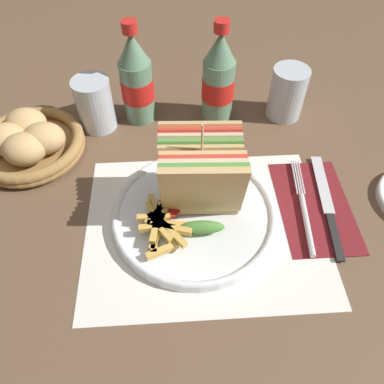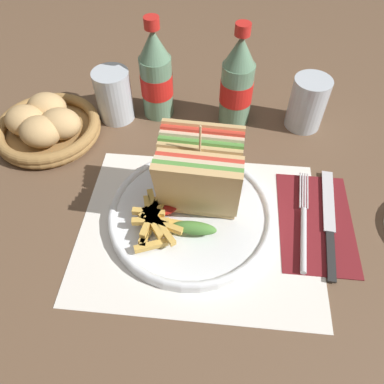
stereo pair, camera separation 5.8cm
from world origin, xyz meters
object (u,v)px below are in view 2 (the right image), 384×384
fork (304,228)px  glass_near (307,106)px  coke_bottle_near (156,76)px  club_sandwich (199,178)px  plate_main (191,214)px  knife (329,222)px  glass_far (115,98)px  bread_basket (47,126)px  coke_bottle_far (237,83)px

fork → glass_near: glass_near is taller
coke_bottle_near → glass_near: (0.29, -0.01, -0.04)m
coke_bottle_near → club_sandwich: bearing=-67.0°
plate_main → knife: (0.22, 0.01, -0.00)m
knife → glass_far: glass_far is taller
bread_basket → plate_main: bearing=-29.8°
glass_far → club_sandwich: bearing=-50.1°
club_sandwich → coke_bottle_far: 0.24m
plate_main → fork: 0.18m
plate_main → bread_basket: size_ratio=1.33×
glass_near → coke_bottle_near: bearing=178.1°
coke_bottle_near → bread_basket: 0.23m
plate_main → glass_far: glass_far is taller
coke_bottle_near → glass_far: bearing=-165.1°
coke_bottle_near → fork: bearing=-44.9°
coke_bottle_near → glass_far: size_ratio=1.94×
coke_bottle_far → club_sandwich: bearing=-102.1°
coke_bottle_far → glass_far: size_ratio=1.94×
plate_main → bread_basket: (-0.29, 0.16, 0.01)m
coke_bottle_near → glass_near: size_ratio=1.94×
knife → glass_near: 0.24m
club_sandwich → fork: size_ratio=0.84×
club_sandwich → knife: bearing=-2.6°
club_sandwich → bread_basket: bearing=153.7°
plate_main → club_sandwich: 0.07m
knife → coke_bottle_far: bearing=128.3°
plate_main → glass_far: (-0.17, 0.23, 0.03)m
coke_bottle_far → knife: bearing=-57.2°
coke_bottle_near → coke_bottle_far: (0.15, -0.01, 0.00)m
fork → coke_bottle_far: (-0.11, 0.26, 0.08)m
club_sandwich → glass_near: bearing=51.2°
glass_far → plate_main: bearing=-53.9°
coke_bottle_near → bread_basket: size_ratio=1.00×
glass_near → glass_far: 0.37m
coke_bottle_far → bread_basket: coke_bottle_far is taller
glass_near → bread_basket: bearing=-170.4°
plate_main → glass_near: 0.32m
club_sandwich → fork: (0.16, -0.03, -0.07)m
club_sandwich → coke_bottle_far: (0.05, 0.23, 0.01)m
knife → glass_far: (-0.39, 0.23, 0.04)m
coke_bottle_near → bread_basket: bearing=-155.1°
glass_near → fork: bearing=-94.6°
bread_basket → glass_far: bearing=31.0°
glass_far → coke_bottle_near: bearing=14.9°
plate_main → glass_near: bearing=51.6°
coke_bottle_far → bread_basket: size_ratio=1.00×
glass_near → bread_basket: size_ratio=0.52×
bread_basket → fork: bearing=-20.5°
knife → coke_bottle_far: coke_bottle_far is taller
coke_bottle_near → knife: bearing=-39.0°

